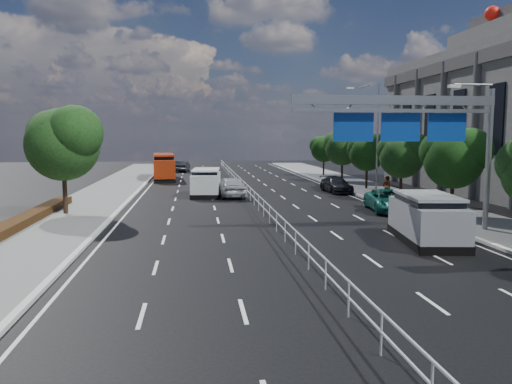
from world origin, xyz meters
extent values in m
plane|color=black|center=(0.00, 0.00, 0.00)|extent=(160.00, 160.00, 0.00)
cube|color=silver|center=(-9.00, 0.00, 0.07)|extent=(0.25, 140.00, 0.15)
cube|color=silver|center=(0.00, 22.50, 1.00)|extent=(0.05, 85.00, 0.05)
cube|color=silver|center=(0.00, 22.50, 0.55)|extent=(0.05, 85.00, 0.05)
cylinder|color=gray|center=(10.60, 10.00, 3.60)|extent=(0.28, 0.28, 7.20)
cube|color=gray|center=(5.60, 10.00, 6.60)|extent=(10.20, 0.25, 0.45)
cube|color=gray|center=(5.60, 10.00, 6.10)|extent=(10.20, 0.18, 0.18)
cylinder|color=gray|center=(9.60, 10.00, 7.40)|extent=(2.00, 0.10, 0.10)
cube|color=silver|center=(8.60, 10.00, 7.30)|extent=(0.60, 0.25, 0.15)
cube|color=navy|center=(8.40, 10.18, 5.30)|extent=(2.00, 0.08, 1.40)
cube|color=white|center=(8.40, 10.23, 5.30)|extent=(1.80, 0.02, 1.20)
cube|color=navy|center=(6.00, 10.18, 5.30)|extent=(2.00, 0.08, 1.40)
cube|color=white|center=(6.00, 10.23, 5.30)|extent=(1.80, 0.02, 1.20)
cube|color=navy|center=(3.60, 10.18, 5.30)|extent=(2.00, 0.08, 1.40)
cube|color=white|center=(3.60, 10.23, 5.30)|extent=(1.80, 0.02, 1.20)
cylinder|color=gray|center=(10.80, 26.00, 4.50)|extent=(0.16, 0.16, 9.00)
cylinder|color=gray|center=(9.60, 26.00, 8.80)|extent=(0.10, 2.40, 0.10)
cube|color=silver|center=(8.40, 26.00, 8.65)|extent=(0.60, 0.25, 0.15)
cube|color=#4C4947|center=(16.90, 22.00, 10.60)|extent=(0.40, 36.00, 1.00)
sphere|color=#B2140C|center=(17.80, 22.00, 13.80)|extent=(1.10, 1.10, 1.10)
cylinder|color=black|center=(-12.00, 18.00, 1.75)|extent=(0.28, 0.28, 3.50)
sphere|color=black|center=(-12.00, 18.00, 4.34)|extent=(4.40, 4.40, 4.40)
sphere|color=black|center=(-11.12, 17.34, 5.04)|extent=(3.30, 3.30, 3.30)
sphere|color=black|center=(-12.77, 18.66, 4.90)|extent=(3.08, 3.08, 3.08)
cylinder|color=black|center=(11.20, 14.50, 1.40)|extent=(0.22, 0.22, 2.80)
sphere|color=black|center=(11.20, 14.50, 3.47)|extent=(3.50, 3.50, 3.50)
sphere|color=black|center=(11.90, 13.97, 4.03)|extent=(2.62, 2.62, 2.62)
sphere|color=black|center=(10.59, 15.03, 3.92)|extent=(2.45, 2.45, 2.45)
cylinder|color=black|center=(11.20, 22.00, 1.35)|extent=(0.22, 0.22, 2.70)
sphere|color=black|center=(11.20, 22.00, 3.35)|extent=(3.30, 3.30, 3.30)
sphere|color=black|center=(11.86, 21.50, 3.89)|extent=(2.48, 2.48, 2.47)
sphere|color=black|center=(10.62, 22.50, 3.78)|extent=(2.31, 2.31, 2.31)
cylinder|color=black|center=(11.20, 29.50, 1.32)|extent=(0.21, 0.21, 2.65)
sphere|color=black|center=(11.20, 29.50, 3.29)|extent=(3.20, 3.20, 3.20)
sphere|color=black|center=(11.84, 29.02, 3.82)|extent=(2.40, 2.40, 2.40)
sphere|color=black|center=(10.64, 29.98, 3.71)|extent=(2.24, 2.24, 2.24)
cylinder|color=black|center=(11.20, 37.00, 1.43)|extent=(0.23, 0.23, 2.85)
sphere|color=black|center=(11.20, 37.00, 3.53)|extent=(3.60, 3.60, 3.60)
sphere|color=black|center=(11.92, 36.46, 4.10)|extent=(2.70, 2.70, 2.70)
sphere|color=black|center=(10.57, 37.54, 3.99)|extent=(2.52, 2.52, 2.52)
cylinder|color=black|center=(11.20, 44.50, 1.30)|extent=(0.21, 0.21, 2.60)
sphere|color=black|center=(11.20, 44.50, 3.22)|extent=(3.10, 3.10, 3.10)
sphere|color=black|center=(11.82, 44.03, 3.74)|extent=(2.32, 2.33, 2.32)
sphere|color=black|center=(10.66, 44.97, 3.64)|extent=(2.17, 2.17, 2.17)
cube|color=black|center=(-3.19, 26.82, 0.18)|extent=(2.62, 5.23, 0.36)
cube|color=white|center=(-3.19, 26.82, 1.06)|extent=(2.57, 5.13, 1.50)
cube|color=black|center=(-3.19, 26.82, 1.80)|extent=(2.28, 3.73, 0.66)
cube|color=white|center=(-3.19, 26.82, 2.13)|extent=(2.39, 4.04, 0.13)
cylinder|color=black|center=(-4.23, 25.27, 0.37)|extent=(0.38, 0.77, 0.74)
cylinder|color=black|center=(-2.44, 25.11, 0.37)|extent=(0.38, 0.77, 0.74)
cylinder|color=black|center=(-3.95, 28.53, 0.37)|extent=(0.38, 0.77, 0.74)
cylinder|color=black|center=(-2.15, 28.37, 0.37)|extent=(0.38, 0.77, 0.74)
cube|color=black|center=(-7.50, 42.43, 0.14)|extent=(3.00, 9.59, 0.28)
cube|color=maroon|center=(-7.50, 42.43, 1.35)|extent=(2.94, 9.40, 1.92)
cube|color=black|center=(-7.50, 42.43, 2.31)|extent=(2.56, 6.80, 0.85)
cube|color=maroon|center=(-7.50, 42.43, 2.74)|extent=(2.69, 7.36, 0.17)
cylinder|color=black|center=(-8.18, 39.31, 0.29)|extent=(0.29, 0.60, 0.58)
cylinder|color=black|center=(-6.33, 39.46, 0.29)|extent=(0.29, 0.60, 0.58)
cylinder|color=black|center=(-8.67, 45.40, 0.29)|extent=(0.29, 0.60, 0.58)
cylinder|color=black|center=(-6.82, 45.55, 0.29)|extent=(0.29, 0.60, 0.58)
imported|color=#A5A7AD|center=(-1.28, 25.92, 0.82)|extent=(2.49, 5.02, 1.64)
imported|color=black|center=(-5.73, 53.91, 0.72)|extent=(2.09, 4.55, 1.45)
cube|color=black|center=(6.50, 8.03, 0.18)|extent=(2.98, 5.62, 0.37)
cube|color=#9B9DA2|center=(6.50, 8.03, 1.07)|extent=(2.92, 5.51, 1.52)
cube|color=black|center=(6.50, 8.03, 1.83)|extent=(2.54, 4.03, 0.67)
cube|color=#9B9DA2|center=(6.50, 8.03, 2.16)|extent=(2.67, 4.35, 0.13)
cylinder|color=black|center=(5.34, 6.43, 0.38)|extent=(0.42, 0.79, 0.75)
cylinder|color=black|center=(7.19, 6.18, 0.38)|extent=(0.42, 0.79, 0.75)
cylinder|color=black|center=(5.81, 9.87, 0.38)|extent=(0.42, 0.79, 0.75)
cylinder|color=black|center=(7.66, 9.62, 0.38)|extent=(0.42, 0.79, 0.75)
imported|color=#166658|center=(8.30, 17.10, 0.70)|extent=(2.96, 5.32, 1.41)
imported|color=black|center=(7.96, 27.93, 0.65)|extent=(2.14, 4.62, 1.31)
imported|color=gray|center=(9.60, 20.73, 1.06)|extent=(0.74, 0.55, 1.84)
camera|label=1|loc=(-4.10, -13.49, 4.95)|focal=35.00mm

